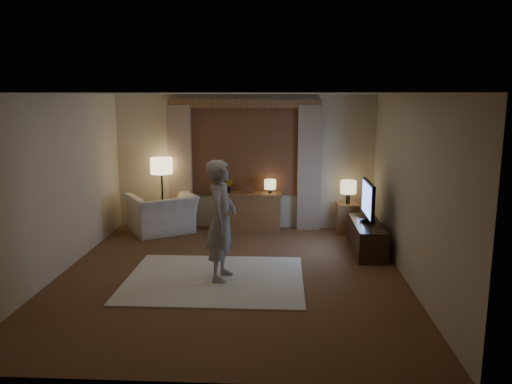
# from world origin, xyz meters

# --- Properties ---
(room) EXTENTS (5.04, 5.54, 2.64)m
(room) POSITION_xyz_m (0.00, 0.50, 1.33)
(room) COLOR brown
(room) RESTS_ON ground
(rug) EXTENTS (2.50, 2.00, 0.02)m
(rug) POSITION_xyz_m (-0.21, -0.17, 0.01)
(rug) COLOR beige
(rug) RESTS_ON floor
(sideboard) EXTENTS (1.20, 0.40, 0.70)m
(sideboard) POSITION_xyz_m (0.10, 2.50, 0.35)
(sideboard) COLOR brown
(sideboard) RESTS_ON floor
(picture_frame) EXTENTS (0.16, 0.02, 0.20)m
(picture_frame) POSITION_xyz_m (0.10, 2.50, 0.80)
(picture_frame) COLOR brown
(picture_frame) RESTS_ON sideboard
(plant) EXTENTS (0.17, 0.13, 0.30)m
(plant) POSITION_xyz_m (-0.30, 2.50, 0.85)
(plant) COLOR #999999
(plant) RESTS_ON sideboard
(table_lamp_sideboard) EXTENTS (0.22, 0.22, 0.30)m
(table_lamp_sideboard) POSITION_xyz_m (0.50, 2.50, 0.90)
(table_lamp_sideboard) COLOR black
(table_lamp_sideboard) RESTS_ON sideboard
(floor_lamp) EXTENTS (0.41, 0.41, 1.42)m
(floor_lamp) POSITION_xyz_m (-1.56, 2.41, 1.19)
(floor_lamp) COLOR black
(floor_lamp) RESTS_ON floor
(armchair) EXTENTS (1.50, 1.46, 0.74)m
(armchair) POSITION_xyz_m (-1.54, 2.24, 0.37)
(armchair) COLOR beige
(armchair) RESTS_ON floor
(side_table) EXTENTS (0.40, 0.40, 0.56)m
(side_table) POSITION_xyz_m (1.98, 2.45, 0.28)
(side_table) COLOR brown
(side_table) RESTS_ON floor
(table_lamp_side) EXTENTS (0.30, 0.30, 0.44)m
(table_lamp_side) POSITION_xyz_m (1.98, 2.45, 0.87)
(table_lamp_side) COLOR black
(table_lamp_side) RESTS_ON side_table
(tv_stand) EXTENTS (0.45, 1.40, 0.50)m
(tv_stand) POSITION_xyz_m (2.15, 1.26, 0.25)
(tv_stand) COLOR black
(tv_stand) RESTS_ON floor
(tv) EXTENTS (0.23, 0.95, 0.69)m
(tv) POSITION_xyz_m (2.15, 1.26, 0.88)
(tv) COLOR black
(tv) RESTS_ON tv_stand
(person) EXTENTS (0.49, 0.67, 1.70)m
(person) POSITION_xyz_m (-0.11, -0.14, 0.87)
(person) COLOR gray
(person) RESTS_ON rug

